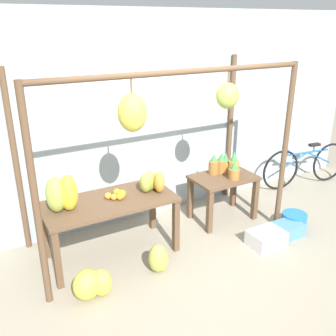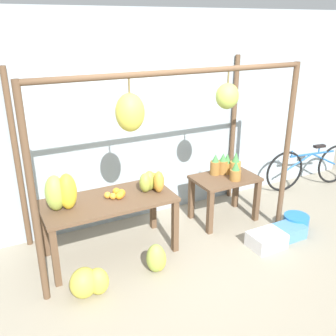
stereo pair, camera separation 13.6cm
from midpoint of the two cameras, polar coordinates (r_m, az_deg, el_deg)
The scene contains 15 objects.
ground_plane at distance 4.42m, azimuth 4.44°, elevation -15.19°, with size 20.00×20.00×0.00m, color gray.
shop_wall_back at distance 5.03m, azimuth -4.09°, elevation 7.20°, with size 8.00×0.08×2.80m.
stall_awning at distance 4.12m, azimuth 0.52°, elevation 6.29°, with size 3.16×1.29×2.20m.
display_table_main at distance 4.41m, azimuth -8.11°, elevation -5.97°, with size 1.52×0.72×0.72m.
display_table_side at distance 5.25m, azimuth 9.35°, elevation -2.76°, with size 0.87×0.58×0.65m.
banana_pile_on_table at distance 4.16m, azimuth -15.10°, elevation -3.60°, with size 0.40×0.32×0.41m.
orange_pile at distance 4.39m, azimuth -6.76°, elevation -3.96°, with size 0.24×0.21×0.10m.
pineapple_cluster at distance 5.21m, azimuth 9.79°, elevation 0.22°, with size 0.38×0.44×0.33m.
banana_pile_ground_left at distance 4.04m, azimuth -10.99°, elevation -16.72°, with size 0.48×0.37×0.33m.
banana_pile_ground_right at distance 4.30m, azimuth -0.79°, elevation -13.62°, with size 0.26×0.24×0.35m.
fruit_crate_white at distance 4.91m, azimuth 15.56°, elevation -10.52°, with size 0.43×0.32×0.19m.
blue_bucket at distance 5.42m, azimuth 19.59°, elevation -7.79°, with size 0.33×0.33×0.20m.
parked_bicycle at distance 6.74m, azimuth 21.42°, elevation 0.18°, with size 1.70×0.26×0.73m.
papaya_pile at distance 4.49m, azimuth -1.70°, elevation -2.07°, with size 0.33×0.32×0.27m.
fruit_crate_purple at distance 5.20m, azimuth 18.59°, elevation -9.14°, with size 0.39×0.29×0.17m.
Camera 2 is at (-1.86, -3.02, 2.63)m, focal length 40.00 mm.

